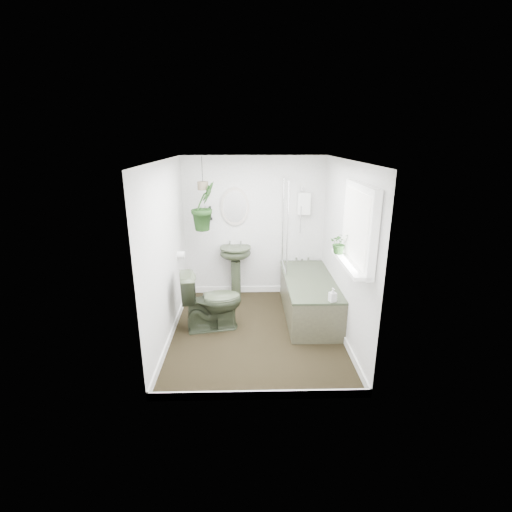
{
  "coord_description": "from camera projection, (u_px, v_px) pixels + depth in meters",
  "views": [
    {
      "loc": [
        -0.12,
        -4.56,
        2.56
      ],
      "look_at": [
        0.0,
        0.15,
        1.05
      ],
      "focal_mm": 26.0,
      "sensor_mm": 36.0,
      "label": 1
    }
  ],
  "objects": [
    {
      "name": "skirting",
      "position": [
        256.0,
        328.0,
        5.11
      ],
      "size": [
        2.3,
        2.8,
        0.1
      ],
      "primitive_type": "cube",
      "color": "white",
      "rests_on": "floor"
    },
    {
      "name": "bath_screen",
      "position": [
        285.0,
        225.0,
        5.69
      ],
      "size": [
        0.04,
        0.72,
        1.4
      ],
      "primitive_type": null,
      "color": "silver",
      "rests_on": "bathtub"
    },
    {
      "name": "ceiling",
      "position": [
        256.0,
        159.0,
        4.42
      ],
      "size": [
        2.3,
        2.8,
        0.02
      ],
      "primitive_type": "cube",
      "color": "white",
      "rests_on": "ground"
    },
    {
      "name": "oval_mirror",
      "position": [
        235.0,
        207.0,
        5.97
      ],
      "size": [
        0.46,
        0.03,
        0.62
      ],
      "primitive_type": "ellipsoid",
      "color": "#BCB2A7",
      "rests_on": "wall_back"
    },
    {
      "name": "wall_right",
      "position": [
        346.0,
        251.0,
        4.8
      ],
      "size": [
        0.02,
        2.8,
        2.3
      ],
      "primitive_type": "cube",
      "color": "silver",
      "rests_on": "ground"
    },
    {
      "name": "bathtub",
      "position": [
        309.0,
        297.0,
        5.53
      ],
      "size": [
        0.72,
        1.72,
        0.58
      ],
      "primitive_type": null,
      "color": "#303927",
      "rests_on": "floor"
    },
    {
      "name": "sill_plant",
      "position": [
        340.0,
        243.0,
        4.35
      ],
      "size": [
        0.25,
        0.22,
        0.25
      ],
      "primitive_type": "imported",
      "rotation": [
        0.0,
        0.0,
        -0.11
      ],
      "color": "black",
      "rests_on": "window_sill"
    },
    {
      "name": "hanging_pot",
      "position": [
        203.0,
        186.0,
        5.44
      ],
      "size": [
        0.16,
        0.16,
        0.12
      ],
      "primitive_type": "cylinder",
      "color": "brown",
      "rests_on": "ceiling"
    },
    {
      "name": "toilet",
      "position": [
        212.0,
        301.0,
        5.1
      ],
      "size": [
        0.89,
        0.61,
        0.84
      ],
      "primitive_type": "imported",
      "rotation": [
        0.0,
        0.0,
        1.76
      ],
      "color": "#303927",
      "rests_on": "floor"
    },
    {
      "name": "window_sill",
      "position": [
        350.0,
        263.0,
        4.11
      ],
      "size": [
        0.18,
        1.0,
        0.04
      ],
      "primitive_type": "cube",
      "color": "white",
      "rests_on": "wall_right"
    },
    {
      "name": "hanging_plant",
      "position": [
        204.0,
        206.0,
        5.53
      ],
      "size": [
        0.51,
        0.51,
        0.73
      ],
      "primitive_type": "imported",
      "rotation": [
        0.0,
        0.0,
        0.83
      ],
      "color": "black",
      "rests_on": "ceiling"
    },
    {
      "name": "toilet_roll_holder",
      "position": [
        181.0,
        255.0,
        5.49
      ],
      "size": [
        0.11,
        0.11,
        0.11
      ],
      "primitive_type": "cylinder",
      "rotation": [
        0.0,
        1.57,
        0.0
      ],
      "color": "white",
      "rests_on": "wall_left"
    },
    {
      "name": "wall_sconce",
      "position": [
        210.0,
        213.0,
        5.98
      ],
      "size": [
        0.04,
        0.04,
        0.22
      ],
      "primitive_type": "cylinder",
      "color": "black",
      "rests_on": "wall_back"
    },
    {
      "name": "soap_bottle",
      "position": [
        333.0,
        295.0,
        4.67
      ],
      "size": [
        0.1,
        0.1,
        0.18
      ],
      "primitive_type": "imported",
      "rotation": [
        0.0,
        0.0,
        0.33
      ],
      "color": "black",
      "rests_on": "bathtub"
    },
    {
      "name": "window_recess",
      "position": [
        359.0,
        226.0,
        3.98
      ],
      "size": [
        0.08,
        1.0,
        0.9
      ],
      "primitive_type": "cube",
      "color": "white",
      "rests_on": "wall_right"
    },
    {
      "name": "wall_left",
      "position": [
        166.0,
        253.0,
        4.75
      ],
      "size": [
        0.02,
        2.8,
        2.3
      ],
      "primitive_type": "cube",
      "color": "silver",
      "rests_on": "ground"
    },
    {
      "name": "wall_back",
      "position": [
        254.0,
        227.0,
        6.12
      ],
      "size": [
        2.3,
        0.02,
        2.3
      ],
      "primitive_type": "cube",
      "color": "silver",
      "rests_on": "ground"
    },
    {
      "name": "wall_front",
      "position": [
        260.0,
        297.0,
        3.43
      ],
      "size": [
        2.3,
        0.02,
        2.3
      ],
      "primitive_type": "cube",
      "color": "silver",
      "rests_on": "ground"
    },
    {
      "name": "pedestal_sink",
      "position": [
        236.0,
        271.0,
        6.17
      ],
      "size": [
        0.6,
        0.54,
        0.87
      ],
      "primitive_type": null,
      "rotation": [
        0.0,
        0.0,
        0.24
      ],
      "color": "#303927",
      "rests_on": "floor"
    },
    {
      "name": "shower_box",
      "position": [
        304.0,
        204.0,
        5.95
      ],
      "size": [
        0.2,
        0.1,
        0.35
      ],
      "primitive_type": "cube",
      "color": "white",
      "rests_on": "wall_back"
    },
    {
      "name": "window_blinds",
      "position": [
        355.0,
        226.0,
        3.98
      ],
      "size": [
        0.01,
        0.86,
        0.76
      ],
      "primitive_type": "cube",
      "color": "white",
      "rests_on": "wall_right"
    },
    {
      "name": "floor",
      "position": [
        256.0,
        332.0,
        5.13
      ],
      "size": [
        2.3,
        2.8,
        0.02
      ],
      "primitive_type": "cube",
      "color": "black",
      "rests_on": "ground"
    }
  ]
}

